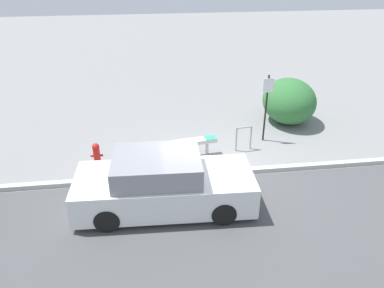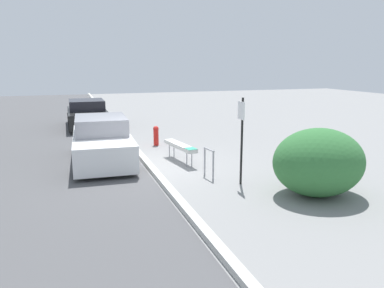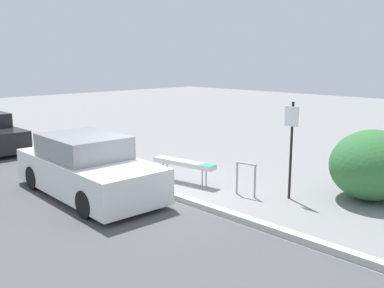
{
  "view_description": "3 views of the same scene",
  "coord_description": "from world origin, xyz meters",
  "px_view_note": "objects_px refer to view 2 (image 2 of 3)",
  "views": [
    {
      "loc": [
        -1.61,
        -9.05,
        5.87
      ],
      "look_at": [
        -0.34,
        0.55,
        0.77
      ],
      "focal_mm": 35.0,
      "sensor_mm": 36.0,
      "label": 1
    },
    {
      "loc": [
        10.93,
        -2.31,
        3.14
      ],
      "look_at": [
        0.81,
        1.1,
        0.85
      ],
      "focal_mm": 35.0,
      "sensor_mm": 36.0,
      "label": 2
    },
    {
      "loc": [
        7.64,
        -6.48,
        3.25
      ],
      "look_at": [
        0.03,
        0.96,
        1.14
      ],
      "focal_mm": 40.0,
      "sensor_mm": 36.0,
      "label": 3
    }
  ],
  "objects_px": {
    "parked_car_near": "(102,142)",
    "parked_car_far": "(87,115)",
    "sign_post": "(242,133)",
    "bike_rack": "(209,160)",
    "fire_hydrant": "(156,135)",
    "bench": "(180,146)"
  },
  "relations": [
    {
      "from": "parked_car_near",
      "to": "parked_car_far",
      "type": "height_order",
      "value": "parked_car_near"
    },
    {
      "from": "sign_post",
      "to": "parked_car_far",
      "type": "relative_size",
      "value": 0.53
    },
    {
      "from": "bike_rack",
      "to": "fire_hydrant",
      "type": "height_order",
      "value": "bike_rack"
    },
    {
      "from": "sign_post",
      "to": "fire_hydrant",
      "type": "xyz_separation_m",
      "value": [
        -5.46,
        -1.01,
        -0.98
      ]
    },
    {
      "from": "parked_car_near",
      "to": "bench",
      "type": "bearing_deg",
      "value": 72.0
    },
    {
      "from": "sign_post",
      "to": "fire_hydrant",
      "type": "distance_m",
      "value": 5.63
    },
    {
      "from": "bike_rack",
      "to": "bench",
      "type": "bearing_deg",
      "value": -171.58
    },
    {
      "from": "bike_rack",
      "to": "fire_hydrant",
      "type": "bearing_deg",
      "value": -174.57
    },
    {
      "from": "parked_car_far",
      "to": "bench",
      "type": "bearing_deg",
      "value": 16.46
    },
    {
      "from": "fire_hydrant",
      "to": "parked_car_near",
      "type": "distance_m",
      "value": 2.91
    },
    {
      "from": "sign_post",
      "to": "parked_car_near",
      "type": "relative_size",
      "value": 0.52
    },
    {
      "from": "bike_rack",
      "to": "sign_post",
      "type": "relative_size",
      "value": 0.36
    },
    {
      "from": "bike_rack",
      "to": "sign_post",
      "type": "xyz_separation_m",
      "value": [
        0.85,
        0.57,
        0.88
      ]
    },
    {
      "from": "bench",
      "to": "parked_car_far",
      "type": "bearing_deg",
      "value": -171.98
    },
    {
      "from": "parked_car_far",
      "to": "sign_post",
      "type": "bearing_deg",
      "value": 16.61
    },
    {
      "from": "bike_rack",
      "to": "parked_car_far",
      "type": "height_order",
      "value": "parked_car_far"
    },
    {
      "from": "sign_post",
      "to": "fire_hydrant",
      "type": "bearing_deg",
      "value": -169.55
    },
    {
      "from": "fire_hydrant",
      "to": "parked_car_far",
      "type": "xyz_separation_m",
      "value": [
        -5.4,
        -2.28,
        0.22
      ]
    },
    {
      "from": "fire_hydrant",
      "to": "parked_car_far",
      "type": "height_order",
      "value": "parked_car_far"
    },
    {
      "from": "bike_rack",
      "to": "parked_car_near",
      "type": "height_order",
      "value": "parked_car_near"
    },
    {
      "from": "bench",
      "to": "parked_car_near",
      "type": "height_order",
      "value": "parked_car_near"
    },
    {
      "from": "fire_hydrant",
      "to": "parked_car_near",
      "type": "xyz_separation_m",
      "value": [
        1.85,
        -2.23,
        0.25
      ]
    }
  ]
}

